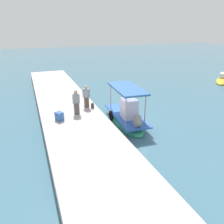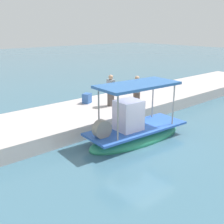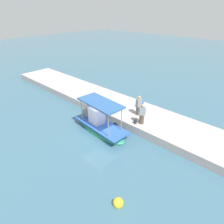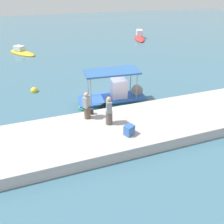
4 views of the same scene
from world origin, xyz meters
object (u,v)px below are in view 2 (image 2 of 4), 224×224
(fisherman_near_bollard, at_px, (137,92))
(cargo_crate, at_px, (87,98))
(fisherman_by_crate, at_px, (111,92))
(mooring_bollard, at_px, (137,105))
(main_fishing_boat, at_px, (135,130))

(fisherman_near_bollard, xyz_separation_m, cargo_crate, (1.79, -2.39, -0.50))
(fisherman_by_crate, bearing_deg, mooring_bollard, 117.29)
(mooring_bollard, distance_m, cargo_crate, 3.11)
(fisherman_near_bollard, distance_m, fisherman_by_crate, 1.48)
(cargo_crate, bearing_deg, fisherman_near_bollard, 126.84)
(main_fishing_boat, xyz_separation_m, fisherman_near_bollard, (-2.48, -2.32, 1.02))
(fisherman_near_bollard, height_order, fisherman_by_crate, fisherman_by_crate)
(fisherman_near_bollard, bearing_deg, cargo_crate, -53.16)
(fisherman_by_crate, bearing_deg, fisherman_near_bollard, 136.28)
(mooring_bollard, xyz_separation_m, cargo_crate, (1.44, -2.76, 0.10))
(fisherman_by_crate, relative_size, mooring_bollard, 4.62)
(main_fishing_boat, xyz_separation_m, fisherman_by_crate, (-1.40, -3.34, 1.04))
(fisherman_by_crate, bearing_deg, main_fishing_boat, 67.22)
(mooring_bollard, relative_size, cargo_crate, 0.67)
(main_fishing_boat, height_order, fisherman_by_crate, main_fishing_boat)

